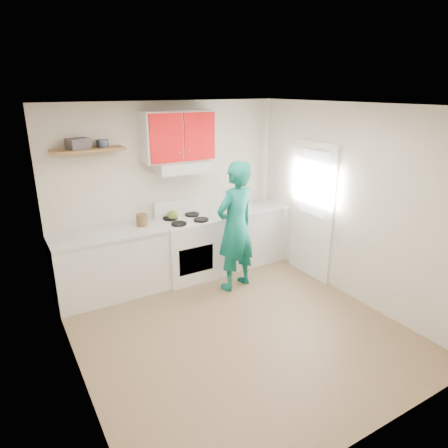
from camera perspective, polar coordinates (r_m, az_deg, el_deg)
floor at (r=5.01m, az=1.79°, el=-14.64°), size 3.80×3.80×0.00m
ceiling at (r=4.18m, az=2.16°, el=16.59°), size 3.60×3.80×0.04m
back_wall at (r=6.05m, az=-7.79°, el=4.68°), size 3.60×0.04×2.60m
front_wall at (r=3.14m, az=21.25°, el=-10.40°), size 3.60×0.04×2.60m
left_wall at (r=3.84m, az=-21.45°, el=-4.99°), size 0.04×3.80×2.60m
right_wall at (r=5.56m, az=17.81°, el=2.69°), size 0.04×3.80×2.60m
door at (r=6.09m, az=12.55°, el=1.81°), size 0.05×0.85×2.05m
door_glass at (r=5.96m, az=12.65°, el=5.68°), size 0.01×0.55×0.95m
counter_left at (r=5.75m, az=-15.82°, el=-5.65°), size 1.52×0.60×0.90m
counter_right at (r=6.56m, az=2.77°, el=-1.80°), size 1.32×0.60×0.90m
stove at (r=6.07m, az=-5.36°, el=-3.54°), size 0.76×0.65×0.92m
range_hood at (r=5.80m, az=-6.18°, el=8.15°), size 0.76×0.44×0.15m
upper_cabinets at (r=5.79m, az=-6.57°, el=12.37°), size 1.02×0.33×0.70m
shelf at (r=5.43m, az=-18.87°, el=10.00°), size 0.90×0.30×0.04m
books at (r=5.38m, az=-20.11°, el=10.73°), size 0.31×0.26×0.14m
tin at (r=5.49m, az=-16.99°, el=10.98°), size 0.18×0.18×0.10m
kettle at (r=5.93m, az=-7.40°, el=1.29°), size 0.20×0.20×0.14m
crock at (r=5.72m, az=-11.66°, el=0.47°), size 0.16×0.16×0.19m
cutting_board at (r=6.28m, az=2.14°, el=1.68°), size 0.35×0.28×0.02m
silicone_mat at (r=6.53m, az=4.63°, el=2.25°), size 0.31×0.28×0.01m
person at (r=5.57m, az=1.66°, el=-0.40°), size 0.76×0.59×1.85m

